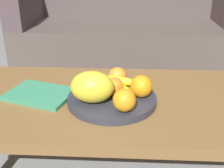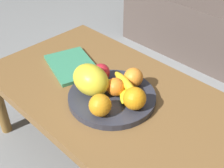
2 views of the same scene
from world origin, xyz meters
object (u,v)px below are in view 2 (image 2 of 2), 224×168
object	(u,v)px
coffee_table	(121,105)
orange_left	(134,77)
orange_right	(116,87)
orange_front	(135,98)
melon_large_front	(91,80)
magazine	(72,65)
orange_back	(100,105)
fruit_bowl	(112,97)
banana_bunch	(124,87)
apple_left	(101,72)

from	to	relation	value
coffee_table	orange_left	xyz separation A→B (m)	(0.00, 0.07, 0.10)
coffee_table	orange_right	size ratio (longest dim) A/B	16.95
coffee_table	orange_front	size ratio (longest dim) A/B	14.18
melon_large_front	magazine	distance (m)	0.24
orange_back	orange_front	bearing A→B (deg)	60.77
orange_left	magazine	world-z (taller)	orange_left
orange_back	magazine	bearing A→B (deg)	157.21
fruit_bowl	magazine	xyz separation A→B (m)	(-0.29, 0.04, -0.00)
coffee_table	orange_back	distance (m)	0.18
coffee_table	orange_back	bearing A→B (deg)	-77.90
fruit_bowl	orange_right	xyz separation A→B (m)	(0.01, 0.01, 0.05)
orange_left	magazine	size ratio (longest dim) A/B	0.30
banana_bunch	orange_right	bearing A→B (deg)	-113.55
melon_large_front	magazine	world-z (taller)	melon_large_front
orange_back	apple_left	distance (m)	0.20
orange_right	banana_bunch	xyz separation A→B (m)	(0.01, 0.03, -0.01)
orange_left	orange_back	xyz separation A→B (m)	(0.03, -0.21, 0.00)
coffee_table	melon_large_front	distance (m)	0.17
fruit_bowl	orange_left	xyz separation A→B (m)	(0.02, 0.10, 0.05)
orange_front	apple_left	distance (m)	0.21
orange_front	orange_back	xyz separation A→B (m)	(-0.06, -0.11, -0.00)
orange_front	apple_left	size ratio (longest dim) A/B	1.15
melon_large_front	orange_front	world-z (taller)	melon_large_front
orange_front	orange_left	distance (m)	0.13
orange_front	magazine	world-z (taller)	orange_front
coffee_table	apple_left	xyz separation A→B (m)	(-0.11, 0.00, 0.10)
fruit_bowl	orange_left	world-z (taller)	orange_left
orange_front	magazine	distance (m)	0.40
melon_large_front	banana_bunch	xyz separation A→B (m)	(0.09, 0.09, -0.03)
orange_right	apple_left	world-z (taller)	apple_left
orange_left	banana_bunch	world-z (taller)	orange_left
orange_right	banana_bunch	size ratio (longest dim) A/B	0.42
coffee_table	melon_large_front	bearing A→B (deg)	-136.61
orange_right	fruit_bowl	bearing A→B (deg)	-125.48
fruit_bowl	apple_left	bearing A→B (deg)	159.43
orange_right	apple_left	distance (m)	0.11
orange_left	orange_right	world-z (taller)	orange_left
orange_left	apple_left	distance (m)	0.13
coffee_table	banana_bunch	xyz separation A→B (m)	(0.00, 0.01, 0.09)
fruit_bowl	orange_left	size ratio (longest dim) A/B	4.42
orange_back	fruit_bowl	bearing A→B (deg)	114.17
orange_right	magazine	bearing A→B (deg)	175.33
banana_bunch	magazine	size ratio (longest dim) A/B	0.66
orange_front	magazine	xyz separation A→B (m)	(-0.39, 0.03, -0.06)
coffee_table	banana_bunch	world-z (taller)	banana_bunch
orange_back	magazine	world-z (taller)	orange_back
melon_large_front	apple_left	distance (m)	0.09
magazine	orange_back	bearing A→B (deg)	-4.95
magazine	fruit_bowl	bearing A→B (deg)	10.82
orange_front	orange_right	bearing A→B (deg)	175.99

